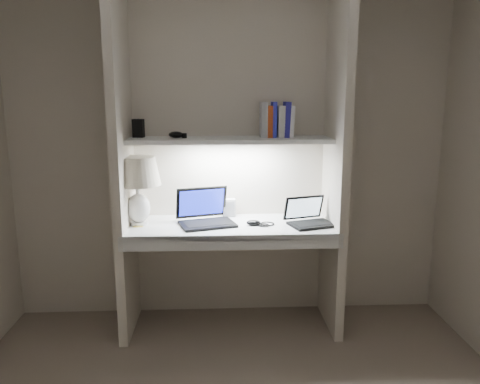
{
  "coord_description": "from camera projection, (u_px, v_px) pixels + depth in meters",
  "views": [
    {
      "loc": [
        -0.09,
        -1.94,
        1.65
      ],
      "look_at": [
        0.06,
        1.05,
        1.03
      ],
      "focal_mm": 35.0,
      "sensor_mm": 36.0,
      "label": 1
    }
  ],
  "objects": [
    {
      "name": "desk_apron",
      "position": [
        232.0,
        242.0,
        3.04
      ],
      "size": [
        1.46,
        0.03,
        0.1
      ],
      "primitive_type": "cube",
      "color": "silver",
      "rests_on": "desk"
    },
    {
      "name": "shelf_gadget",
      "position": [
        176.0,
        135.0,
        3.22
      ],
      "size": [
        0.12,
        0.1,
        0.05
      ],
      "primitive_type": "ellipsoid",
      "rotation": [
        0.0,
        0.0,
        -0.3
      ],
      "color": "black",
      "rests_on": "shelf"
    },
    {
      "name": "back_wall",
      "position": [
        229.0,
        151.0,
        3.45
      ],
      "size": [
        3.2,
        0.01,
        2.5
      ],
      "primitive_type": "cube",
      "color": "beige",
      "rests_on": "floor"
    },
    {
      "name": "laptop_main",
      "position": [
        205.0,
        216.0,
        3.28
      ],
      "size": [
        0.44,
        0.41,
        0.25
      ],
      "rotation": [
        0.0,
        0.0,
        0.29
      ],
      "color": "black",
      "rests_on": "desk"
    },
    {
      "name": "sticky_note",
      "position": [
        138.0,
        226.0,
        3.23
      ],
      "size": [
        0.07,
        0.07,
        0.0
      ],
      "primitive_type": "cube",
      "rotation": [
        0.0,
        0.0,
        0.05
      ],
      "color": "yellow",
      "rests_on": "desk"
    },
    {
      "name": "table_lamp",
      "position": [
        137.0,
        179.0,
        3.2
      ],
      "size": [
        0.33,
        0.33,
        0.48
      ],
      "color": "white",
      "rests_on": "desk"
    },
    {
      "name": "strip_light",
      "position": [
        230.0,
        143.0,
        3.26
      ],
      "size": [
        0.6,
        0.04,
        0.02
      ],
      "primitive_type": "cube",
      "color": "white",
      "rests_on": "shelf"
    },
    {
      "name": "mouse",
      "position": [
        253.0,
        223.0,
        3.25
      ],
      "size": [
        0.1,
        0.06,
        0.04
      ],
      "primitive_type": "ellipsoid",
      "rotation": [
        0.0,
        0.0,
        -0.0
      ],
      "color": "black",
      "rests_on": "desk"
    },
    {
      "name": "alcove_panel_right",
      "position": [
        336.0,
        155.0,
        3.22
      ],
      "size": [
        0.06,
        0.55,
        2.5
      ],
      "primitive_type": "cube",
      "color": "beige",
      "rests_on": "floor"
    },
    {
      "name": "alcove_panel_left",
      "position": [
        122.0,
        157.0,
        3.15
      ],
      "size": [
        0.06,
        0.55,
        2.5
      ],
      "primitive_type": "cube",
      "color": "beige",
      "rests_on": "floor"
    },
    {
      "name": "book_row",
      "position": [
        276.0,
        120.0,
        3.29
      ],
      "size": [
        0.23,
        0.16,
        0.25
      ],
      "color": "white",
      "rests_on": "shelf"
    },
    {
      "name": "cable_coil",
      "position": [
        267.0,
        224.0,
        3.26
      ],
      "size": [
        0.11,
        0.11,
        0.01
      ],
      "primitive_type": "torus",
      "rotation": [
        0.0,
        0.0,
        0.11
      ],
      "color": "black",
      "rests_on": "desk"
    },
    {
      "name": "shelf",
      "position": [
        230.0,
        140.0,
        3.26
      ],
      "size": [
        1.4,
        0.36,
        0.03
      ],
      "primitive_type": "cube",
      "color": "silver",
      "rests_on": "back_wall"
    },
    {
      "name": "shelf_box",
      "position": [
        138.0,
        128.0,
        3.27
      ],
      "size": [
        0.08,
        0.07,
        0.13
      ],
      "primitive_type": "cube",
      "rotation": [
        0.0,
        0.0,
        -0.18
      ],
      "color": "black",
      "rests_on": "shelf"
    },
    {
      "name": "desk",
      "position": [
        231.0,
        227.0,
        3.28
      ],
      "size": [
        1.4,
        0.55,
        0.04
      ],
      "primitive_type": "cube",
      "color": "white",
      "rests_on": "alcove_panel_left"
    },
    {
      "name": "speaker",
      "position": [
        229.0,
        208.0,
        3.48
      ],
      "size": [
        0.1,
        0.08,
        0.13
      ],
      "primitive_type": "cube",
      "rotation": [
        0.0,
        0.0,
        0.12
      ],
      "color": "silver",
      "rests_on": "desk"
    },
    {
      "name": "laptop_netbook",
      "position": [
        309.0,
        218.0,
        3.27
      ],
      "size": [
        0.36,
        0.33,
        0.19
      ],
      "rotation": [
        0.0,
        0.0,
        0.3
      ],
      "color": "black",
      "rests_on": "desk"
    }
  ]
}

